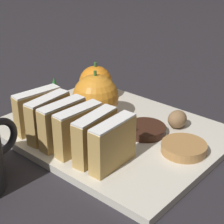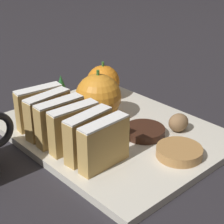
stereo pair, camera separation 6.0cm
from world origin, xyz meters
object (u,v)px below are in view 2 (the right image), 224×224
Objects in this scene: orange_near at (98,96)px; orange_far at (103,82)px; walnut at (178,122)px; chocolate_cookie at (144,131)px.

orange_near is 0.09m from orange_far.
chocolate_cookie is at bearing 151.75° from walnut.
orange_near reaches higher than chocolate_cookie.
orange_near is 1.21× the size of orange_far.
orange_near is 0.14m from walnut.
orange_near is 2.43× the size of walnut.
chocolate_cookie is (-0.05, 0.03, -0.01)m from walnut.
chocolate_cookie is (0.01, -0.10, -0.03)m from orange_near.
orange_far is at bearing 89.69° from walnut.
orange_near is 0.10m from chocolate_cookie.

